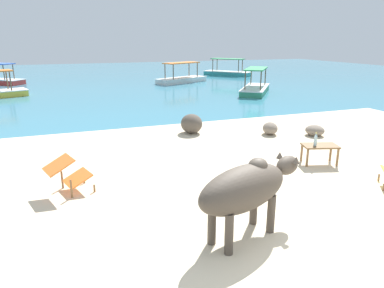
{
  "coord_description": "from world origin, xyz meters",
  "views": [
    {
      "loc": [
        -2.73,
        -3.98,
        2.74
      ],
      "look_at": [
        -0.16,
        3.0,
        0.55
      ],
      "focal_mm": 33.35,
      "sensor_mm": 36.0,
      "label": 1
    }
  ],
  "objects_px": {
    "deck_chair_near": "(68,172)",
    "boat_white": "(182,78)",
    "boat_teal": "(227,72)",
    "low_bench_table": "(320,148)",
    "bottle": "(315,140)",
    "cow": "(246,188)",
    "boat_green": "(255,88)"
  },
  "relations": [
    {
      "from": "bottle",
      "to": "deck_chair_near",
      "type": "relative_size",
      "value": 0.33
    },
    {
      "from": "boat_white",
      "to": "boat_green",
      "type": "height_order",
      "value": "same"
    },
    {
      "from": "boat_white",
      "to": "boat_teal",
      "type": "bearing_deg",
      "value": -171.52
    },
    {
      "from": "cow",
      "to": "deck_chair_near",
      "type": "height_order",
      "value": "cow"
    },
    {
      "from": "cow",
      "to": "boat_green",
      "type": "height_order",
      "value": "boat_green"
    },
    {
      "from": "deck_chair_near",
      "to": "bottle",
      "type": "bearing_deg",
      "value": -19.64
    },
    {
      "from": "boat_teal",
      "to": "low_bench_table",
      "type": "bearing_deg",
      "value": -59.96
    },
    {
      "from": "deck_chair_near",
      "to": "boat_white",
      "type": "distance_m",
      "value": 17.49
    },
    {
      "from": "boat_teal",
      "to": "boat_white",
      "type": "height_order",
      "value": "same"
    },
    {
      "from": "boat_teal",
      "to": "boat_white",
      "type": "bearing_deg",
      "value": -96.09
    },
    {
      "from": "cow",
      "to": "bottle",
      "type": "xyz_separation_m",
      "value": [
        2.9,
        2.16,
        -0.18
      ]
    },
    {
      "from": "boat_teal",
      "to": "boat_green",
      "type": "distance_m",
      "value": 9.5
    },
    {
      "from": "bottle",
      "to": "deck_chair_near",
      "type": "height_order",
      "value": "bottle"
    },
    {
      "from": "cow",
      "to": "boat_teal",
      "type": "bearing_deg",
      "value": 44.93
    },
    {
      "from": "boat_white",
      "to": "bottle",
      "type": "bearing_deg",
      "value": 56.39
    },
    {
      "from": "bottle",
      "to": "boat_green",
      "type": "distance_m",
      "value": 11.2
    },
    {
      "from": "cow",
      "to": "boat_green",
      "type": "relative_size",
      "value": 0.55
    },
    {
      "from": "boat_teal",
      "to": "boat_white",
      "type": "xyz_separation_m",
      "value": [
        -4.87,
        -3.27,
        0.0
      ]
    },
    {
      "from": "low_bench_table",
      "to": "boat_white",
      "type": "height_order",
      "value": "boat_white"
    },
    {
      "from": "boat_green",
      "to": "boat_teal",
      "type": "bearing_deg",
      "value": 20.28
    },
    {
      "from": "deck_chair_near",
      "to": "boat_green",
      "type": "height_order",
      "value": "boat_green"
    },
    {
      "from": "low_bench_table",
      "to": "bottle",
      "type": "bearing_deg",
      "value": -163.41
    },
    {
      "from": "bottle",
      "to": "boat_white",
      "type": "relative_size",
      "value": 0.08
    },
    {
      "from": "cow",
      "to": "boat_white",
      "type": "distance_m",
      "value": 19.0
    },
    {
      "from": "boat_teal",
      "to": "boat_green",
      "type": "xyz_separation_m",
      "value": [
        -2.76,
        -9.09,
        0.0
      ]
    },
    {
      "from": "bottle",
      "to": "deck_chair_near",
      "type": "distance_m",
      "value": 5.19
    },
    {
      "from": "cow",
      "to": "bottle",
      "type": "relative_size",
      "value": 6.77
    },
    {
      "from": "deck_chair_near",
      "to": "boat_green",
      "type": "xyz_separation_m",
      "value": [
        9.61,
        9.97,
        -0.13
      ]
    },
    {
      "from": "cow",
      "to": "bottle",
      "type": "bearing_deg",
      "value": 16.68
    },
    {
      "from": "low_bench_table",
      "to": "bottle",
      "type": "height_order",
      "value": "bottle"
    },
    {
      "from": "low_bench_table",
      "to": "boat_green",
      "type": "xyz_separation_m",
      "value": [
        4.29,
        10.28,
        -0.12
      ]
    },
    {
      "from": "cow",
      "to": "low_bench_table",
      "type": "height_order",
      "value": "cow"
    }
  ]
}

